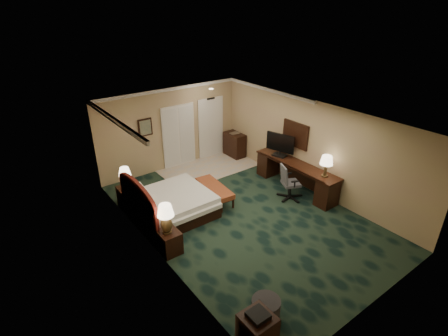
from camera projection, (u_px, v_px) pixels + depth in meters
floor at (243, 215)px, 9.27m from camera, size 5.00×7.50×0.00m
ceiling at (246, 118)px, 8.08m from camera, size 5.00×7.50×0.00m
wall_back at (171, 129)px, 11.38m from camera, size 5.00×0.00×2.70m
wall_front at (384, 248)px, 5.98m from camera, size 5.00×0.00×2.70m
wall_left at (153, 202)px, 7.34m from camera, size 0.00×7.50×2.70m
wall_right at (311, 147)px, 10.02m from camera, size 0.00×7.50×2.70m
crown_molding at (246, 120)px, 8.10m from camera, size 5.00×7.50×0.10m
tile_patch at (209, 168)px, 11.84m from camera, size 3.20×1.70×0.01m
headboard at (139, 206)px, 8.38m from camera, size 0.12×2.00×1.40m
entry_door at (211, 128)px, 12.32m from camera, size 1.02×0.06×2.18m
closet_doors at (179, 136)px, 11.62m from camera, size 1.20×0.06×2.10m
wall_art at (145, 127)px, 10.76m from camera, size 0.45×0.06×0.55m
wall_mirror at (295, 135)px, 10.34m from camera, size 0.05×0.95×0.75m
bed at (173, 205)px, 9.19m from camera, size 1.89×1.76×0.60m
nightstand_near at (169, 242)px, 7.84m from camera, size 0.44×0.50×0.55m
nightstand_far at (128, 197)px, 9.53m from camera, size 0.48×0.55×0.60m
lamp_near at (166, 219)px, 7.56m from camera, size 0.47×0.47×0.70m
lamp_far at (125, 178)px, 9.25m from camera, size 0.38×0.38×0.61m
bed_bench at (215, 193)px, 9.84m from camera, size 0.62×1.45×0.48m
ottoman at (266, 308)px, 6.28m from camera, size 0.68×0.68×0.38m
side_table at (257, 329)px, 5.77m from camera, size 0.52×0.52×0.57m
desk at (295, 176)px, 10.40m from camera, size 0.61×2.85×0.82m
tv at (280, 145)px, 10.57m from camera, size 0.33×0.90×0.72m
desk_lamp at (326, 166)px, 9.38m from camera, size 0.42×0.42×0.61m
desk_chair at (291, 182)px, 9.85m from camera, size 0.79×0.77×1.05m
minibar at (235, 145)px, 12.58m from camera, size 0.45×0.81×0.85m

